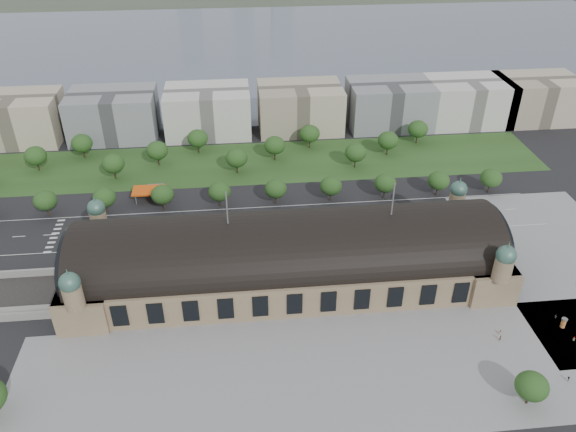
{
  "coord_description": "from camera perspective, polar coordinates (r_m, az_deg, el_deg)",
  "views": [
    {
      "loc": [
        -15.92,
        -155.66,
        126.83
      ],
      "look_at": [
        2.0,
        20.55,
        14.0
      ],
      "focal_mm": 35.0,
      "sensor_mm": 36.0,
      "label": 1
    }
  ],
  "objects": [
    {
      "name": "office_4",
      "position": [
        312.73,
        1.22,
        10.95
      ],
      "size": [
        45.0,
        32.0,
        24.0
      ],
      "primitive_type": "cube",
      "color": "#BFB296",
      "rests_on": "ground"
    },
    {
      "name": "bus_mid",
      "position": [
        228.73,
        4.54,
        -0.85
      ],
      "size": [
        10.87,
        3.51,
        2.97
      ],
      "primitive_type": "imported",
      "rotation": [
        0.0,
        0.0,
        1.48
      ],
      "color": "beige",
      "rests_on": "ground"
    },
    {
      "name": "tree_row_7",
      "position": [
        248.76,
        9.85,
        3.3
      ],
      "size": [
        9.6,
        9.6,
        11.52
      ],
      "color": "#2D2116",
      "rests_on": "ground"
    },
    {
      "name": "tree_row_8",
      "position": [
        255.98,
        15.05,
        3.49
      ],
      "size": [
        9.6,
        9.6,
        11.52
      ],
      "color": "#2D2116",
      "rests_on": "ground"
    },
    {
      "name": "tree_belt_5",
      "position": [
        288.9,
        -9.16,
        7.79
      ],
      "size": [
        10.4,
        10.4,
        12.48
      ],
      "color": "#2D2116",
      "rests_on": "ground"
    },
    {
      "name": "tree_belt_2",
      "position": [
        298.14,
        -20.21,
        6.95
      ],
      "size": [
        10.4,
        10.4,
        12.48
      ],
      "color": "#2D2116",
      "rests_on": "ground"
    },
    {
      "name": "tree_row_5",
      "position": [
        240.93,
        -1.25,
        2.78
      ],
      "size": [
        9.6,
        9.6,
        11.52
      ],
      "color": "#2D2116",
      "rests_on": "ground"
    },
    {
      "name": "advertising_column",
      "position": [
        202.42,
        26.2,
        -9.71
      ],
      "size": [
        1.87,
        1.87,
        3.56
      ],
      "color": "#D83645",
      "rests_on": "ground"
    },
    {
      "name": "tree_row_9",
      "position": [
        265.18,
        19.94,
        3.66
      ],
      "size": [
        9.6,
        9.6,
        11.52
      ],
      "color": "#2D2116",
      "rests_on": "ground"
    },
    {
      "name": "parked_car_3",
      "position": [
        224.76,
        -16.21,
        -3.1
      ],
      "size": [
        4.74,
        4.34,
        1.57
      ],
      "primitive_type": "imported",
      "rotation": [
        0.0,
        0.0,
        -0.89
      ],
      "color": "#5B5D63",
      "rests_on": "ground"
    },
    {
      "name": "pedestrian_2",
      "position": [
        205.56,
        25.55,
        -9.18
      ],
      "size": [
        0.65,
        0.88,
        1.61
      ],
      "primitive_type": "imported",
      "rotation": [
        0.0,
        0.0,
        1.86
      ],
      "color": "gray",
      "rests_on": "ground"
    },
    {
      "name": "road_slab",
      "position": [
        231.53,
        -5.86,
        -0.91
      ],
      "size": [
        260.0,
        26.0,
        0.1
      ],
      "primitive_type": "cube",
      "color": "black",
      "rests_on": "ground"
    },
    {
      "name": "tree_belt_9",
      "position": [
        272.59,
        6.89,
        6.42
      ],
      "size": [
        10.4,
        10.4,
        12.48
      ],
      "color": "#2D2116",
      "rests_on": "ground"
    },
    {
      "name": "tree_belt_6",
      "position": [
        266.58,
        -5.24,
        5.89
      ],
      "size": [
        10.4,
        10.4,
        12.48
      ],
      "color": "#2D2116",
      "rests_on": "ground"
    },
    {
      "name": "parked_car_1",
      "position": [
        225.14,
        -20.2,
        -3.85
      ],
      "size": [
        6.46,
        5.56,
        1.65
      ],
      "primitive_type": "imported",
      "rotation": [
        0.0,
        0.0,
        -0.99
      ],
      "color": "maroon",
      "rests_on": "ground"
    },
    {
      "name": "tree_row_4",
      "position": [
        240.54,
        -6.97,
        2.47
      ],
      "size": [
        9.6,
        9.6,
        11.52
      ],
      "color": "#2D2116",
      "rests_on": "ground"
    },
    {
      "name": "office_3",
      "position": [
        310.98,
        -8.12,
        10.5
      ],
      "size": [
        45.0,
        32.0,
        24.0
      ],
      "primitive_type": "cube",
      "color": "silver",
      "rests_on": "ground"
    },
    {
      "name": "plaza_east",
      "position": [
        233.36,
        26.15,
        -4.25
      ],
      "size": [
        56.0,
        100.0,
        0.12
      ],
      "primitive_type": "cube",
      "color": "gray",
      "rests_on": "ground"
    },
    {
      "name": "tree_belt_11",
      "position": [
        303.5,
        13.07,
        8.6
      ],
      "size": [
        10.4,
        10.4,
        12.48
      ],
      "color": "#2D2116",
      "rests_on": "ground"
    },
    {
      "name": "pedestrian_5",
      "position": [
        199.65,
        27.05,
        -11.04
      ],
      "size": [
        0.46,
        0.8,
        1.62
      ],
      "primitive_type": "imported",
      "rotation": [
        0.0,
        0.0,
        4.7
      ],
      "color": "gray",
      "rests_on": "ground"
    },
    {
      "name": "plaza_south",
      "position": [
        170.95,
        5.05,
        -15.57
      ],
      "size": [
        190.0,
        48.0,
        0.12
      ],
      "primitive_type": "cube",
      "color": "gray",
      "rests_on": "ground"
    },
    {
      "name": "office_6",
      "position": [
        337.12,
        17.78,
        11.04
      ],
      "size": [
        45.0,
        32.0,
        24.0
      ],
      "primitive_type": "cube",
      "color": "silver",
      "rests_on": "ground"
    },
    {
      "name": "tree_plaza_s",
      "position": [
        171.23,
        23.53,
        -15.57
      ],
      "size": [
        9.0,
        9.0,
        10.64
      ],
      "color": "#2D2116",
      "rests_on": "ground"
    },
    {
      "name": "parked_car_6",
      "position": [
        217.06,
        -5.28,
        -3.18
      ],
      "size": [
        5.44,
        3.8,
        1.46
      ],
      "primitive_type": "imported",
      "rotation": [
        0.0,
        0.0,
        -1.18
      ],
      "color": "black",
      "rests_on": "ground"
    },
    {
      "name": "bus_east",
      "position": [
        228.09,
        4.36,
        -0.92
      ],
      "size": [
        11.29,
        3.09,
        3.12
      ],
      "primitive_type": "imported",
      "rotation": [
        0.0,
        0.0,
        1.61
      ],
      "color": "silver",
      "rests_on": "ground"
    },
    {
      "name": "traffic_car_2",
      "position": [
        230.01,
        -17.79,
        -2.51
      ],
      "size": [
        5.97,
        3.22,
        1.59
      ],
      "primitive_type": "imported",
      "rotation": [
        0.0,
        0.0,
        -1.68
      ],
      "color": "black",
      "rests_on": "ground"
    },
    {
      "name": "station",
      "position": [
        195.11,
        0.03,
        -4.18
      ],
      "size": [
        150.0,
        48.4,
        44.3
      ],
      "color": "#927B5A",
      "rests_on": "ground"
    },
    {
      "name": "tree_belt_3",
      "position": [
        272.63,
        -17.34,
        5.11
      ],
      "size": [
        10.4,
        10.4,
        12.48
      ],
      "color": "#2D2116",
      "rests_on": "ground"
    },
    {
      "name": "pedestrian_0",
      "position": [
        192.67,
        20.74,
        -11.0
      ],
      "size": [
        0.81,
        0.51,
        1.6
      ],
      "primitive_type": "imported",
      "rotation": [
        0.0,
        0.0,
        -0.08
      ],
      "color": "gray",
      "rests_on": "ground"
    },
    {
      "name": "tree_belt_10",
      "position": [
        287.58,
        10.14,
        7.58
      ],
      "size": [
        10.4,
        10.4,
        12.48
      ],
      "color": "#2D2116",
      "rests_on": "ground"
    },
    {
      "name": "ground",
      "position": [
        201.42,
        0.03,
        -6.53
      ],
      "size": [
        900.0,
        900.0,
        0.0
      ],
      "primitive_type": "plane",
      "color": "black",
      "rests_on": "ground"
    },
    {
      "name": "office_7",
      "position": [
        354.58,
        23.86,
        10.85
      ],
      "size": [
        45.0,
        32.0,
        24.0
      ],
      "primitive_type": "cube",
      "color": "#BFB296",
      "rests_on": "ground"
    },
    {
      "name": "office_5",
      "position": [
        322.32,
        10.25,
        11.11
      ],
      "size": [
        45.0,
        32.0,
        24.0
      ],
      "primitive_type": "cube",
      "color": "gray",
      "rests_on": "ground"
    },
    {
      "name": "office_1",
      "position": [
        330.94,
        -25.88,
        8.91
      ],
      "size": [
        45.0,
        32.0,
        24.0
      ],
      "primitive_type": "cube",
      "color": "#BFB296",
      "rests_on": "ground"
    },
    {
      "name": "pedestrian_4",
      "position": [
        185.95,
        26.58,
        -14.59
      ],
      "size": [
        1.02,
        1.17,
        1.7
      ],
      "primitive_type": "imported",
      "rotation": [
        0.0,
        0.0,
        4.1
      ],
      "color": "gray",
      "rests_on": "ground"
    },
    {
      "name": "grass_belt",
      "position": [
        279.14,
        -5.0,
        5.34
      ],
      "size": [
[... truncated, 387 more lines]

